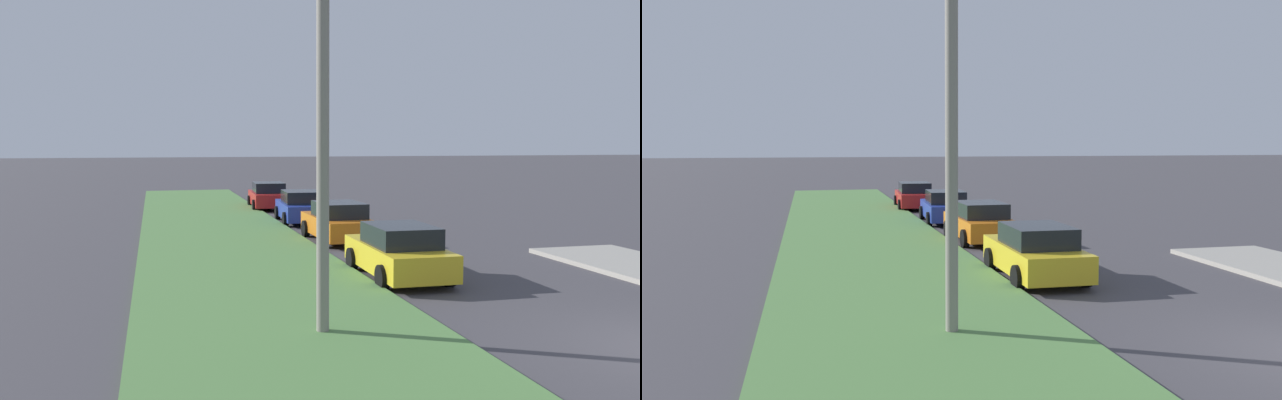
% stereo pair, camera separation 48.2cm
% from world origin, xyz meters
% --- Properties ---
extents(grass_median, '(60.00, 6.00, 0.12)m').
position_xyz_m(grass_median, '(10.00, 6.78, 0.06)').
color(grass_median, '#517F42').
rests_on(grass_median, ground).
extents(parked_car_yellow, '(4.33, 2.07, 1.47)m').
position_xyz_m(parked_car_yellow, '(7.23, 2.83, 0.72)').
color(parked_car_yellow, gold).
rests_on(parked_car_yellow, ground).
extents(parked_car_orange, '(4.32, 2.06, 1.47)m').
position_xyz_m(parked_car_orange, '(14.03, 2.60, 0.72)').
color(parked_car_orange, orange).
rests_on(parked_car_orange, ground).
extents(parked_car_blue, '(4.39, 2.20, 1.47)m').
position_xyz_m(parked_car_blue, '(19.86, 2.72, 0.72)').
color(parked_car_blue, '#23389E').
rests_on(parked_car_blue, ground).
extents(parked_car_red, '(4.38, 2.18, 1.47)m').
position_xyz_m(parked_car_red, '(26.35, 3.11, 0.72)').
color(parked_car_red, red).
rests_on(parked_car_red, ground).
extents(streetlight, '(0.48, 2.88, 7.50)m').
position_xyz_m(streetlight, '(2.48, 5.82, 4.39)').
color(streetlight, gray).
rests_on(streetlight, ground).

